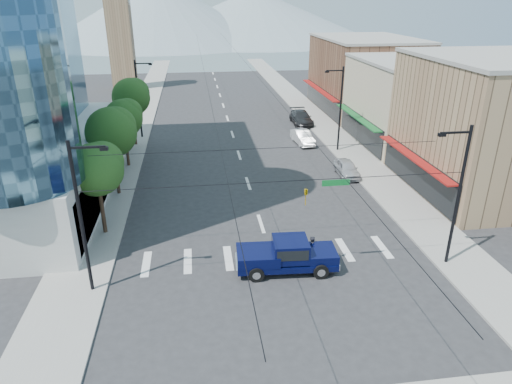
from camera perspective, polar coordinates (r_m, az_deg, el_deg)
ground at (r=28.86m, az=2.39°, el=-9.41°), size 160.00×160.00×0.00m
sidewalk_left at (r=66.16m, az=-14.29°, el=9.06°), size 4.00×120.00×0.15m
sidewalk_right at (r=67.76m, az=6.58°, el=9.95°), size 4.00×120.00×0.15m
shop_near at (r=42.98m, az=27.43°, el=7.13°), size 12.00×14.00×11.00m
shop_mid at (r=54.89m, az=19.19°, el=10.41°), size 12.00×14.00×9.00m
shop_far at (r=69.21m, az=13.41°, el=13.93°), size 12.00×18.00×10.00m
clock_tower at (r=86.84m, az=-16.70°, el=19.17°), size 4.80×4.80×20.40m
mountain_left at (r=174.24m, az=-12.11°, el=21.37°), size 80.00×80.00×22.00m
mountain_right at (r=185.60m, az=-0.23°, el=21.32°), size 90.00×90.00×18.00m
tree_near at (r=32.47m, az=-19.10°, el=2.94°), size 3.65×3.64×6.71m
tree_midnear at (r=38.86m, az=-17.45°, el=7.34°), size 4.09×4.09×7.52m
tree_midfar at (r=45.70m, az=-16.09°, el=9.02°), size 3.65×3.64×6.71m
tree_far at (r=52.35m, az=-15.21°, el=11.53°), size 4.09×4.09×7.52m
signal_rig at (r=25.78m, az=3.36°, el=-1.86°), size 21.80×0.20×9.00m
lamp_pole_nw at (r=55.26m, az=-14.39°, el=11.51°), size 2.00×0.25×9.00m
lamp_pole_ne at (r=49.46m, az=10.39°, el=10.52°), size 2.00×0.25×9.00m
pickup_truck at (r=28.09m, az=3.79°, el=-7.82°), size 6.31×2.69×2.10m
pedestrian at (r=29.33m, az=7.09°, el=-7.04°), size 0.57×0.72×1.72m
parked_car_near at (r=43.55m, az=11.29°, el=2.91°), size 1.81×4.31×1.46m
parked_car_mid at (r=52.55m, az=5.84°, el=6.82°), size 2.07×4.76×1.52m
parked_car_far at (r=60.87m, az=5.68°, el=9.22°), size 2.48×5.93×1.71m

